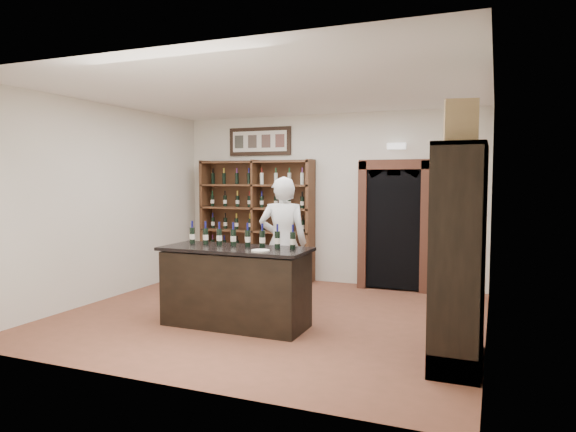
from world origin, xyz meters
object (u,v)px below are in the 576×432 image
object	(u,v)px
wine_shelf	(257,219)
shopkeeper	(283,243)
tasting_counter	(236,287)
wine_crate	(461,122)
side_cabinet	(462,289)
counter_bottle_0	(192,235)

from	to	relation	value
wine_shelf	shopkeeper	distance (m)	2.29
tasting_counter	shopkeeper	world-z (taller)	shopkeeper
shopkeeper	wine_crate	xyz separation A→B (m)	(2.46, -1.21, 1.49)
shopkeeper	tasting_counter	bearing A→B (deg)	61.79
side_cabinet	shopkeeper	world-z (taller)	side_cabinet
counter_bottle_0	wine_crate	size ratio (longest dim) A/B	0.65
tasting_counter	wine_crate	world-z (taller)	wine_crate
wine_shelf	side_cabinet	xyz separation A→B (m)	(3.82, -3.23, -0.35)
tasting_counter	shopkeeper	xyz separation A→B (m)	(0.21, 1.06, 0.45)
counter_bottle_0	shopkeeper	bearing A→B (deg)	44.81
counter_bottle_0	side_cabinet	bearing A→B (deg)	-7.31
wine_shelf	tasting_counter	size ratio (longest dim) A/B	1.17
wine_shelf	counter_bottle_0	world-z (taller)	wine_shelf
side_cabinet	wine_crate	bearing A→B (deg)	111.56
counter_bottle_0	side_cabinet	world-z (taller)	side_cabinet
wine_shelf	shopkeeper	xyz separation A→B (m)	(1.31, -1.87, -0.16)
shopkeeper	wine_crate	size ratio (longest dim) A/B	4.09
tasting_counter	counter_bottle_0	xyz separation A→B (m)	(-0.72, 0.14, 0.61)
wine_shelf	side_cabinet	distance (m)	5.02
shopkeeper	wine_crate	bearing A→B (deg)	136.60
counter_bottle_0	wine_shelf	bearing A→B (deg)	97.75
tasting_counter	wine_shelf	bearing A→B (deg)	110.56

